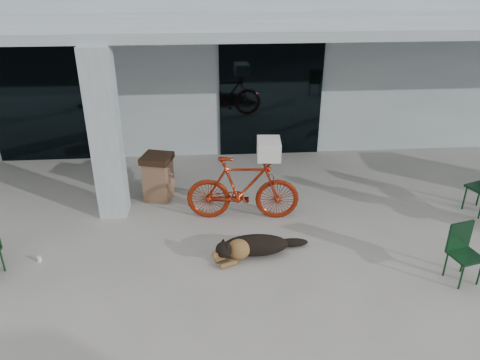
{
  "coord_description": "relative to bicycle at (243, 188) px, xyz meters",
  "views": [
    {
      "loc": [
        0.31,
        -5.62,
        4.47
      ],
      "look_at": [
        0.82,
        1.47,
        1.0
      ],
      "focal_mm": 35.0,
      "sensor_mm": 36.0,
      "label": 1
    }
  ],
  "objects": [
    {
      "name": "laundry_basket",
      "position": [
        0.45,
        -0.03,
        0.78
      ],
      "size": [
        0.44,
        0.57,
        0.32
      ],
      "primitive_type": "cube",
      "rotation": [
        0.0,
        0.0,
        1.49
      ],
      "color": "white",
      "rests_on": "bicycle"
    },
    {
      "name": "column",
      "position": [
        -2.41,
        0.4,
        0.94
      ],
      "size": [
        0.5,
        0.5,
        3.12
      ],
      "primitive_type": "cube",
      "color": "silver",
      "rests_on": "ground"
    },
    {
      "name": "dog",
      "position": [
        0.12,
        -1.2,
        -0.41
      ],
      "size": [
        1.3,
        0.88,
        0.41
      ],
      "primitive_type": null,
      "rotation": [
        0.0,
        0.0,
        0.42
      ],
      "color": "black",
      "rests_on": "ground"
    },
    {
      "name": "building",
      "position": [
        -0.91,
        6.6,
        1.63
      ],
      "size": [
        22.0,
        7.0,
        4.5
      ],
      "primitive_type": "cube",
      "color": "silver",
      "rests_on": "ground"
    },
    {
      "name": "overhang",
      "position": [
        -0.91,
        1.7,
        2.59
      ],
      "size": [
        22.0,
        2.8,
        0.18
      ],
      "primitive_type": "cube",
      "color": "silver",
      "rests_on": "column"
    },
    {
      "name": "storefront_glass_right",
      "position": [
        0.89,
        3.08,
        0.73
      ],
      "size": [
        2.4,
        0.06,
        2.7
      ],
      "primitive_type": "cube",
      "color": "black",
      "rests_on": "ground"
    },
    {
      "name": "cafe_chair_far_a",
      "position": [
        3.14,
        -2.08,
        -0.16
      ],
      "size": [
        0.51,
        0.54,
        0.91
      ],
      "primitive_type": null,
      "rotation": [
        0.0,
        0.0,
        0.25
      ],
      "color": "#12361D",
      "rests_on": "ground"
    },
    {
      "name": "storefront_glass_left",
      "position": [
        -4.11,
        3.08,
        0.73
      ],
      "size": [
        2.8,
        0.06,
        2.7
      ],
      "primitive_type": "cube",
      "color": "black",
      "rests_on": "ground"
    },
    {
      "name": "bicycle",
      "position": [
        0.0,
        0.0,
        0.0
      ],
      "size": [
        2.09,
        0.74,
        1.23
      ],
      "primitive_type": "imported",
      "rotation": [
        0.0,
        0.0,
        1.49
      ],
      "color": "maroon",
      "rests_on": "ground"
    },
    {
      "name": "trash_receptacle",
      "position": [
        -1.61,
        0.9,
        -0.15
      ],
      "size": [
        0.67,
        0.67,
        0.93
      ],
      "primitive_type": null,
      "rotation": [
        0.0,
        0.0,
        -0.27
      ],
      "color": "brown",
      "rests_on": "ground"
    },
    {
      "name": "cup_near_dog",
      "position": [
        -3.36,
        -1.13,
        -0.57
      ],
      "size": [
        0.08,
        0.08,
        0.09
      ],
      "primitive_type": "cylinder",
      "rotation": [
        0.0,
        0.0,
        0.08
      ],
      "color": "white",
      "rests_on": "ground"
    },
    {
      "name": "ground",
      "position": [
        -0.91,
        -1.9,
        -0.62
      ],
      "size": [
        80.0,
        80.0,
        0.0
      ],
      "primitive_type": "plane",
      "color": "#A7A69E",
      "rests_on": "ground"
    }
  ]
}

